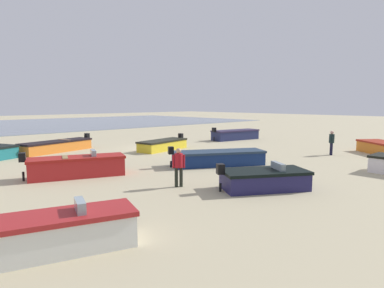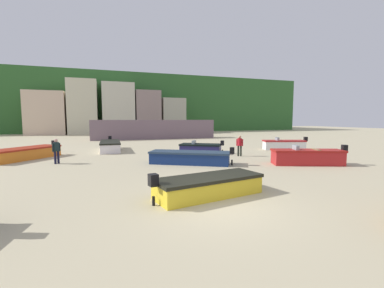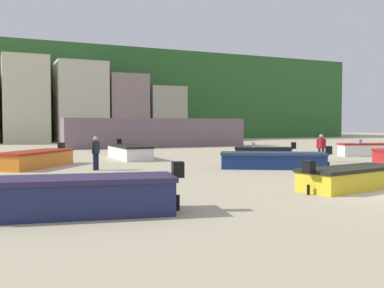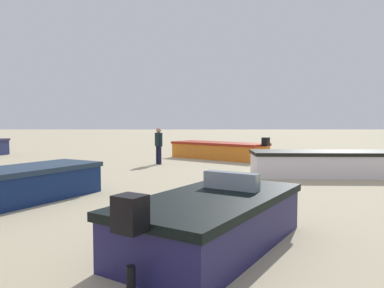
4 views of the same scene
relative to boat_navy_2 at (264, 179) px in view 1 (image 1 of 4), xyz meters
The scene contains 11 objects.
ground_plane 13.41m from the boat_navy_2, 108.27° to the right, with size 160.00×160.00×0.00m, color tan.
tidal_water 48.91m from the boat_navy_2, 94.93° to the right, with size 80.00×36.00×0.06m, color gray.
boat_navy_2 is the anchor object (origin of this frame).
boat_orange_3 16.26m from the boat_navy_2, 83.16° to the right, with size 5.51×2.68×1.11m.
boat_navy_5 18.09m from the boat_navy_2, 137.52° to the right, with size 5.12×2.42×1.25m.
boat_white_6 8.39m from the boat_navy_2, ahead, with size 4.17×2.40×1.21m.
boat_yellow_7 12.26m from the boat_navy_2, 109.36° to the right, with size 4.53×2.28×1.07m.
boat_navy_8 5.36m from the boat_navy_2, 118.09° to the right, with size 5.22×3.88×1.13m.
boat_red_9 8.62m from the boat_navy_2, 58.96° to the right, with size 4.60×2.81×1.27m.
beach_walker_foreground 3.52m from the boat_navy_2, 49.96° to the right, with size 0.48×0.48×1.62m.
beach_walker_distant 10.88m from the boat_navy_2, 169.85° to the right, with size 0.48×0.48×1.62m.
Camera 1 is at (15.26, 20.08, 3.46)m, focal length 30.76 mm.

